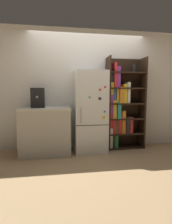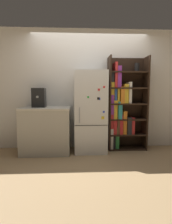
{
  "view_description": "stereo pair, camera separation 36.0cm",
  "coord_description": "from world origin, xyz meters",
  "views": [
    {
      "loc": [
        -0.63,
        -3.4,
        1.21
      ],
      "look_at": [
        -0.09,
        0.15,
        0.83
      ],
      "focal_mm": 28.0,
      "sensor_mm": 36.0,
      "label": 1
    },
    {
      "loc": [
        -0.27,
        -3.43,
        1.21
      ],
      "look_at": [
        -0.09,
        0.15,
        0.83
      ],
      "focal_mm": 28.0,
      "sensor_mm": 36.0,
      "label": 2
    }
  ],
  "objects": [
    {
      "name": "ground_plane",
      "position": [
        0.0,
        0.0,
        0.0
      ],
      "size": [
        16.0,
        16.0,
        0.0
      ],
      "primitive_type": "plane",
      "color": "tan"
    },
    {
      "name": "wall_back",
      "position": [
        0.0,
        0.47,
        1.3
      ],
      "size": [
        8.0,
        0.05,
        2.6
      ],
      "color": "white",
      "rests_on": "ground_plane"
    },
    {
      "name": "refrigerator",
      "position": [
        -0.0,
        0.16,
        0.83
      ],
      "size": [
        0.65,
        0.6,
        1.66
      ],
      "color": "white",
      "rests_on": "ground_plane"
    },
    {
      "name": "bookshelf",
      "position": [
        0.7,
        0.3,
        0.92
      ],
      "size": [
        0.82,
        0.36,
        1.98
      ],
      "color": "black",
      "rests_on": "ground_plane"
    },
    {
      "name": "kitchen_counter",
      "position": [
        -0.91,
        0.13,
        0.47
      ],
      "size": [
        0.99,
        0.66,
        0.93
      ],
      "color": "#BCB7A8",
      "rests_on": "ground_plane"
    },
    {
      "name": "espresso_machine",
      "position": [
        -1.05,
        0.19,
        1.13
      ],
      "size": [
        0.26,
        0.29,
        0.39
      ],
      "color": "black",
      "rests_on": "kitchen_counter"
    }
  ]
}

